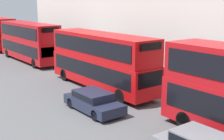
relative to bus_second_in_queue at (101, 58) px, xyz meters
The scene contains 3 objects.
bus_second_in_queue is the anchor object (origin of this frame).
bus_third_in_queue 14.03m from the bus_second_in_queue, 90.00° to the left, with size 2.59×11.09×4.30m.
car_hatchback 5.48m from the bus_second_in_queue, 130.74° to the right, with size 1.85×4.29×1.25m.
Camera 1 is at (-11.96, -1.58, 6.68)m, focal length 50.00 mm.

